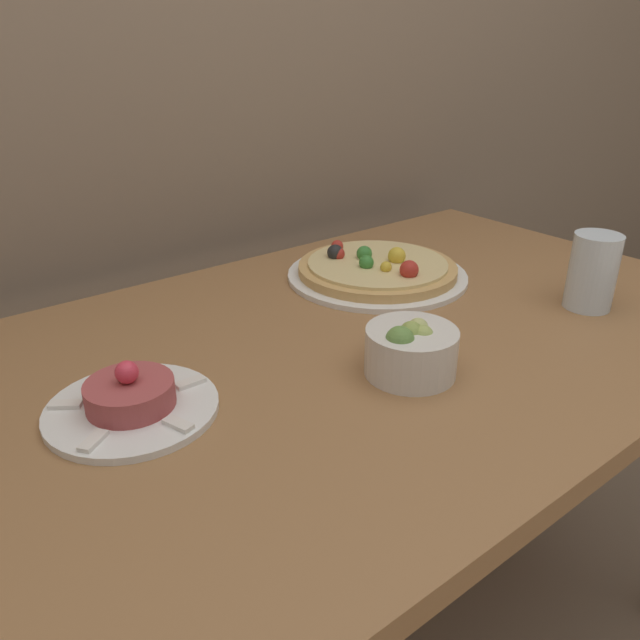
% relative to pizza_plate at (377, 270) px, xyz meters
% --- Properties ---
extents(dining_table, '(1.48, 0.83, 0.78)m').
position_rel_pizza_plate_xyz_m(dining_table, '(-0.23, -0.16, -0.11)').
color(dining_table, olive).
rests_on(dining_table, ground_plane).
extents(pizza_plate, '(0.35, 0.35, 0.06)m').
position_rel_pizza_plate_xyz_m(pizza_plate, '(0.00, 0.00, 0.00)').
color(pizza_plate, white).
rests_on(pizza_plate, dining_table).
extents(tartare_plate, '(0.22, 0.22, 0.07)m').
position_rel_pizza_plate_xyz_m(tartare_plate, '(-0.56, -0.15, -0.00)').
color(tartare_plate, white).
rests_on(tartare_plate, dining_table).
extents(small_bowl, '(0.13, 0.13, 0.08)m').
position_rel_pizza_plate_xyz_m(small_bowl, '(-0.22, -0.30, 0.02)').
color(small_bowl, silver).
rests_on(small_bowl, dining_table).
extents(drinking_glass, '(0.08, 0.08, 0.13)m').
position_rel_pizza_plate_xyz_m(drinking_glass, '(0.19, -0.33, 0.05)').
color(drinking_glass, silver).
rests_on(drinking_glass, dining_table).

